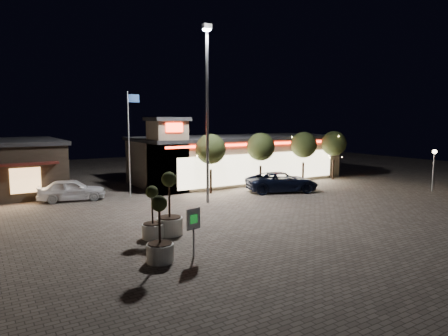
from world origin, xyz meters
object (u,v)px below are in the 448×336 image
planter_left (153,222)px  white_sedan (72,190)px  planter_mid (160,241)px  valet_sign (193,223)px  pickup_truck (282,182)px

planter_left → white_sedan: bearing=97.1°
planter_mid → planter_left: bearing=73.0°
planter_left → planter_mid: bearing=-107.0°
planter_mid → valet_sign: (1.46, -0.23, 0.63)m
pickup_truck → valet_sign: (-13.50, -10.05, 0.69)m
pickup_truck → valet_sign: size_ratio=2.74×
pickup_truck → planter_left: planter_left is taller
white_sedan → planter_mid: 15.25m
planter_left → planter_mid: size_ratio=0.95×
white_sedan → planter_left: size_ratio=1.77×
white_sedan → valet_sign: bearing=-159.9°
valet_sign → planter_left: bearing=97.2°
pickup_truck → white_sedan: pickup_truck is taller
white_sedan → pickup_truck: bearing=-96.4°
valet_sign → white_sedan: bearing=97.1°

